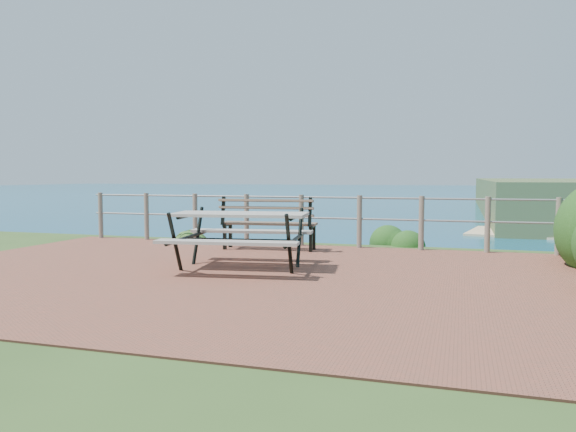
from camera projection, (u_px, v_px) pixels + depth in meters
ground at (236, 275)px, 7.84m from camera, size 10.00×7.00×0.12m
ocean at (453, 180)px, 198.38m from camera, size 1200.00×1200.00×0.00m
safety_railing at (301, 217)px, 10.99m from camera, size 9.40×0.10×1.00m
picnic_table at (240, 234)px, 8.25m from camera, size 2.05×1.69×0.83m
park_bench at (269, 216)px, 10.38m from camera, size 1.79×0.58×0.99m
shrub_lip_west at (191, 240)px, 12.15m from camera, size 0.66×0.66×0.36m
shrub_lip_east at (399, 244)px, 11.37m from camera, size 0.83×0.83×0.60m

